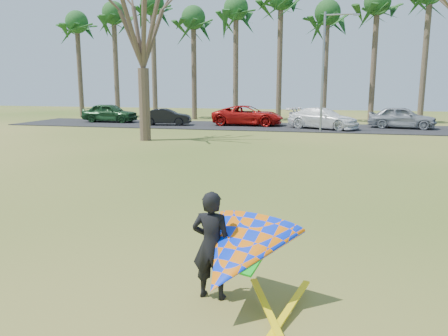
% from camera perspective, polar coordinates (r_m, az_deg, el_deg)
% --- Properties ---
extents(ground, '(100.00, 100.00, 0.00)m').
position_cam_1_polar(ground, '(9.94, -2.77, -8.37)').
color(ground, '#295512').
rests_on(ground, ground).
extents(parking_strip, '(46.00, 7.00, 0.06)m').
position_cam_1_polar(parking_strip, '(34.25, 9.23, 5.29)').
color(parking_strip, black).
rests_on(parking_strip, ground).
extents(palm_0, '(4.84, 4.84, 10.84)m').
position_cam_1_polar(palm_0, '(47.37, -18.67, 17.46)').
color(palm_0, '#4B3D2D').
rests_on(palm_0, ground).
extents(palm_1, '(4.84, 4.84, 11.54)m').
position_cam_1_polar(palm_1, '(45.51, -14.22, 18.84)').
color(palm_1, '#4E3D2F').
rests_on(palm_1, ground).
extents(palm_2, '(4.84, 4.84, 12.24)m').
position_cam_1_polar(palm_2, '(43.94, -9.35, 20.22)').
color(palm_2, '#4D3C2E').
rests_on(palm_2, ground).
extents(palm_3, '(4.84, 4.84, 10.84)m').
position_cam_1_polar(palm_3, '(42.37, -4.02, 18.83)').
color(palm_3, brown).
rests_on(palm_3, ground).
extents(palm_4, '(4.84, 4.84, 11.54)m').
position_cam_1_polar(palm_4, '(41.45, 1.58, 19.98)').
color(palm_4, '#4D402E').
rests_on(palm_4, ground).
extents(palm_5, '(4.84, 4.84, 12.24)m').
position_cam_1_polar(palm_5, '(40.91, 7.46, 20.98)').
color(palm_5, brown).
rests_on(palm_5, ground).
extents(palm_6, '(4.84, 4.84, 10.84)m').
position_cam_1_polar(palm_6, '(40.43, 13.37, 18.96)').
color(palm_6, '#4E3D2E').
rests_on(palm_6, ground).
extents(palm_7, '(4.84, 4.84, 11.54)m').
position_cam_1_polar(palm_7, '(40.66, 19.40, 19.57)').
color(palm_7, '#4E3E2F').
rests_on(palm_7, ground).
extents(bare_tree_left, '(6.60, 6.60, 9.70)m').
position_cam_1_polar(bare_tree_left, '(26.52, -10.72, 18.57)').
color(bare_tree_left, '#453529').
rests_on(bare_tree_left, ground).
extents(streetlight, '(2.28, 0.18, 8.00)m').
position_cam_1_polar(streetlight, '(31.02, 13.10, 12.79)').
color(streetlight, gray).
rests_on(streetlight, ground).
extents(car_0, '(4.76, 1.96, 1.61)m').
position_cam_1_polar(car_0, '(39.35, -14.68, 7.00)').
color(car_0, '#193F1F').
rests_on(car_0, parking_strip).
extents(car_1, '(4.13, 2.05, 1.30)m').
position_cam_1_polar(car_1, '(35.55, -7.56, 6.63)').
color(car_1, black).
rests_on(car_1, parking_strip).
extents(car_2, '(5.65, 2.64, 1.56)m').
position_cam_1_polar(car_2, '(35.12, 3.12, 6.87)').
color(car_2, '#B1100E').
rests_on(car_2, parking_strip).
extents(car_3, '(5.68, 4.12, 1.53)m').
position_cam_1_polar(car_3, '(33.14, 12.81, 6.35)').
color(car_3, white).
rests_on(car_3, parking_strip).
extents(car_4, '(5.03, 2.78, 1.62)m').
position_cam_1_polar(car_4, '(35.24, 22.22, 6.15)').
color(car_4, gray).
rests_on(car_4, parking_strip).
extents(kite_flyer, '(2.13, 2.39, 2.02)m').
position_cam_1_polar(kite_flyer, '(6.49, 1.33, -11.07)').
color(kite_flyer, black).
rests_on(kite_flyer, ground).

